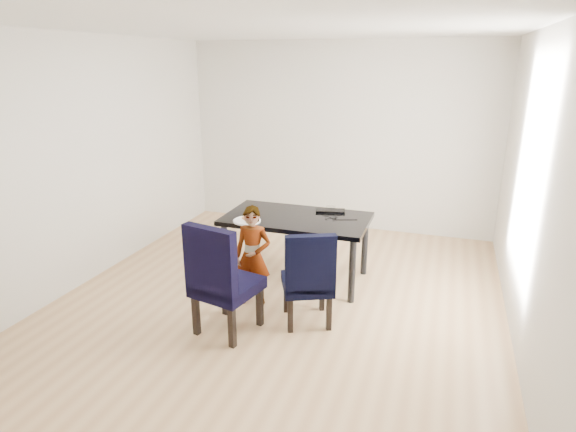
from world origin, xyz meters
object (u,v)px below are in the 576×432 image
(laptop, at_px, (330,209))
(chair_right, at_px, (307,276))
(chair_left, at_px, (227,277))
(child, at_px, (253,256))
(dining_table, at_px, (296,248))
(plate, at_px, (247,221))

(laptop, bearing_deg, chair_right, 81.26)
(chair_left, distance_m, child, 0.56)
(dining_table, xyz_separation_m, plate, (-0.46, -0.33, 0.38))
(chair_right, height_order, child, child)
(child, bearing_deg, chair_left, -94.80)
(child, bearing_deg, chair_right, -17.71)
(plate, relative_size, laptop, 0.89)
(chair_right, relative_size, plate, 3.19)
(dining_table, xyz_separation_m, chair_right, (0.39, -0.88, 0.10))
(laptop, bearing_deg, child, 50.43)
(chair_right, height_order, plate, chair_right)
(chair_left, xyz_separation_m, plate, (-0.20, 0.94, 0.22))
(dining_table, bearing_deg, laptop, 49.21)
(child, relative_size, plate, 3.50)
(dining_table, bearing_deg, plate, -143.89)
(dining_table, distance_m, laptop, 0.60)
(chair_left, relative_size, chair_right, 1.13)
(chair_right, distance_m, plate, 1.05)
(chair_left, height_order, chair_right, chair_left)
(chair_right, xyz_separation_m, child, (-0.63, 0.17, 0.05))
(dining_table, height_order, chair_left, chair_left)
(child, distance_m, laptop, 1.22)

